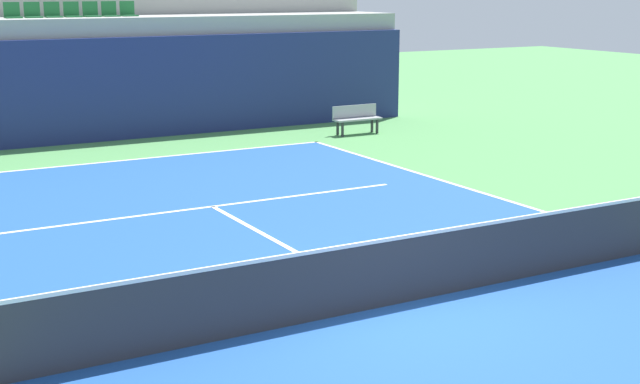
# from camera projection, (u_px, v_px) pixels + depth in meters

# --- Properties ---
(ground_plane) EXTENTS (80.00, 80.00, 0.00)m
(ground_plane) POSITION_uv_depth(u_px,v_px,m) (392.00, 305.00, 12.21)
(ground_plane) COLOR #4C8C4C
(court_surface) EXTENTS (11.00, 24.00, 0.01)m
(court_surface) POSITION_uv_depth(u_px,v_px,m) (392.00, 305.00, 12.21)
(court_surface) COLOR #1E4C99
(court_surface) RESTS_ON ground_plane
(baseline_far) EXTENTS (11.00, 0.10, 0.00)m
(baseline_far) POSITION_uv_depth(u_px,v_px,m) (128.00, 160.00, 22.36)
(baseline_far) COLOR white
(baseline_far) RESTS_ON court_surface
(service_line_far) EXTENTS (8.26, 0.10, 0.00)m
(service_line_far) POSITION_uv_depth(u_px,v_px,m) (213.00, 206.00, 17.64)
(service_line_far) COLOR white
(service_line_far) RESTS_ON court_surface
(centre_service_line) EXTENTS (0.10, 6.40, 0.00)m
(centre_service_line) POSITION_uv_depth(u_px,v_px,m) (286.00, 247.00, 14.93)
(centre_service_line) COLOR white
(centre_service_line) RESTS_ON court_surface
(back_wall) EXTENTS (20.59, 0.30, 2.89)m
(back_wall) POSITION_uv_depth(u_px,v_px,m) (90.00, 91.00, 24.76)
(back_wall) COLOR navy
(back_wall) RESTS_ON ground_plane
(stands_tier_lower) EXTENTS (20.59, 2.40, 3.42)m
(stands_tier_lower) POSITION_uv_depth(u_px,v_px,m) (77.00, 77.00, 25.85)
(stands_tier_lower) COLOR #9E9E99
(stands_tier_lower) RESTS_ON ground_plane
(stands_tier_upper) EXTENTS (20.59, 2.40, 4.51)m
(stands_tier_upper) POSITION_uv_depth(u_px,v_px,m) (56.00, 53.00, 27.76)
(stands_tier_upper) COLOR #9E9E99
(stands_tier_upper) RESTS_ON ground_plane
(seating_row_lower) EXTENTS (3.75, 0.44, 0.44)m
(seating_row_lower) POSITION_uv_depth(u_px,v_px,m) (72.00, 13.00, 25.52)
(seating_row_lower) COLOR #1E6633
(seating_row_lower) RESTS_ON stands_tier_lower
(tennis_net) EXTENTS (11.08, 0.08, 1.07)m
(tennis_net) POSITION_uv_depth(u_px,v_px,m) (393.00, 270.00, 12.10)
(tennis_net) COLOR black
(tennis_net) RESTS_ON court_surface
(player_bench) EXTENTS (1.50, 0.40, 0.85)m
(player_bench) POSITION_uv_depth(u_px,v_px,m) (356.00, 117.00, 26.29)
(player_bench) COLOR #99999E
(player_bench) RESTS_ON ground_plane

